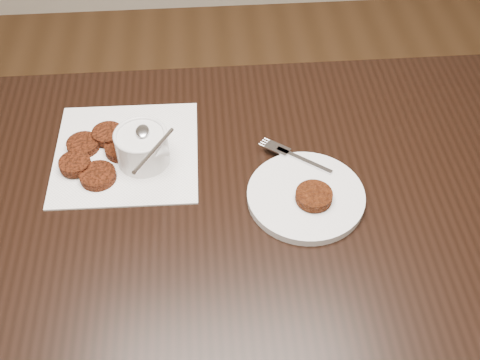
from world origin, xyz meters
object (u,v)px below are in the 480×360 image
(table, at_px, (260,307))
(plate_with_patty, at_px, (306,193))
(napkin, at_px, (126,153))
(sauce_ramekin, at_px, (140,134))

(table, relative_size, plate_with_patty, 5.91)
(napkin, xyz_separation_m, sauce_ramekin, (0.04, -0.02, 0.07))
(sauce_ramekin, distance_m, plate_with_patty, 0.33)
(napkin, distance_m, sauce_ramekin, 0.08)
(napkin, relative_size, plate_with_patty, 1.30)
(table, bearing_deg, napkin, 151.06)
(plate_with_patty, bearing_deg, napkin, 156.64)
(table, distance_m, sauce_ramekin, 0.51)
(napkin, height_order, sauce_ramekin, sauce_ramekin)
(table, height_order, napkin, napkin)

